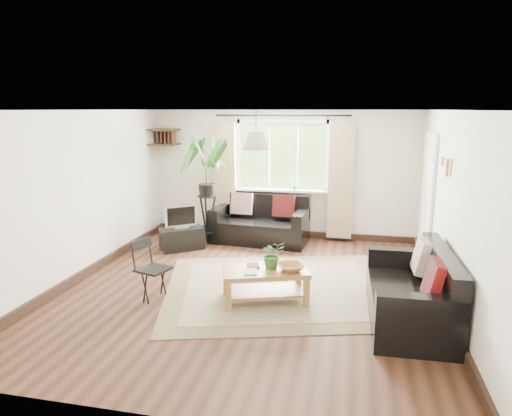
% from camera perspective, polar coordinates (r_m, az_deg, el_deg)
% --- Properties ---
extents(floor, '(5.50, 5.50, 0.00)m').
position_cam_1_polar(floor, '(6.35, -0.77, -10.06)').
color(floor, black).
rests_on(floor, ground).
extents(ceiling, '(5.50, 5.50, 0.00)m').
position_cam_1_polar(ceiling, '(5.88, -0.84, 12.14)').
color(ceiling, white).
rests_on(ceiling, floor).
extents(wall_back, '(5.00, 0.02, 2.40)m').
position_cam_1_polar(wall_back, '(8.66, 3.29, 4.20)').
color(wall_back, silver).
rests_on(wall_back, floor).
extents(wall_front, '(5.00, 0.02, 2.40)m').
position_cam_1_polar(wall_front, '(3.47, -11.14, -8.40)').
color(wall_front, silver).
rests_on(wall_front, floor).
extents(wall_left, '(0.02, 5.50, 2.40)m').
position_cam_1_polar(wall_left, '(6.99, -21.21, 1.44)').
color(wall_left, silver).
rests_on(wall_left, floor).
extents(wall_right, '(0.02, 5.50, 2.40)m').
position_cam_1_polar(wall_right, '(5.97, 23.28, -0.47)').
color(wall_right, silver).
rests_on(wall_right, floor).
extents(rug, '(3.74, 3.43, 0.02)m').
position_cam_1_polar(rug, '(6.36, 3.26, -9.97)').
color(rug, '#BCAD91').
rests_on(rug, floor).
extents(window, '(2.50, 0.16, 2.16)m').
position_cam_1_polar(window, '(8.58, 3.27, 6.48)').
color(window, white).
rests_on(window, wall_back).
extents(door, '(0.06, 0.96, 2.06)m').
position_cam_1_polar(door, '(7.65, 20.59, 0.83)').
color(door, silver).
rests_on(door, wall_right).
extents(corner_shelf, '(0.50, 0.50, 0.34)m').
position_cam_1_polar(corner_shelf, '(8.98, -11.41, 8.69)').
color(corner_shelf, black).
rests_on(corner_shelf, wall_back).
extents(pendant_lamp, '(0.36, 0.36, 0.54)m').
position_cam_1_polar(pendant_lamp, '(6.28, 0.00, 8.96)').
color(pendant_lamp, beige).
rests_on(pendant_lamp, ceiling).
extents(wall_sconce, '(0.12, 0.12, 0.28)m').
position_cam_1_polar(wall_sconce, '(6.16, 22.55, 5.07)').
color(wall_sconce, beige).
rests_on(wall_sconce, wall_right).
extents(sofa_back, '(1.79, 1.00, 0.81)m').
position_cam_1_polar(sofa_back, '(8.40, 0.50, -1.56)').
color(sofa_back, black).
rests_on(sofa_back, floor).
extents(sofa_right, '(1.75, 0.90, 0.81)m').
position_cam_1_polar(sofa_right, '(5.59, 18.63, -9.43)').
color(sofa_right, black).
rests_on(sofa_right, floor).
extents(coffee_table, '(1.20, 0.90, 0.44)m').
position_cam_1_polar(coffee_table, '(5.89, 1.13, -9.61)').
color(coffee_table, brown).
rests_on(coffee_table, floor).
extents(table_plant, '(0.41, 0.39, 0.35)m').
position_cam_1_polar(table_plant, '(5.81, 2.03, -5.80)').
color(table_plant, '#285A24').
rests_on(table_plant, coffee_table).
extents(bowl, '(0.45, 0.45, 0.08)m').
position_cam_1_polar(bowl, '(5.76, 4.37, -7.40)').
color(bowl, '#9E6E36').
rests_on(bowl, coffee_table).
extents(book_a, '(0.21, 0.25, 0.02)m').
position_cam_1_polar(book_a, '(5.69, -1.46, -7.97)').
color(book_a, white).
rests_on(book_a, coffee_table).
extents(book_b, '(0.21, 0.24, 0.02)m').
position_cam_1_polar(book_b, '(5.89, -1.09, -7.23)').
color(book_b, brown).
rests_on(book_b, coffee_table).
extents(tv_stand, '(0.81, 0.76, 0.38)m').
position_cam_1_polar(tv_stand, '(8.12, -9.27, -3.77)').
color(tv_stand, black).
rests_on(tv_stand, floor).
extents(tv, '(0.55, 0.48, 0.42)m').
position_cam_1_polar(tv, '(8.02, -9.37, -1.00)').
color(tv, '#A5A5AA').
rests_on(tv, tv_stand).
extents(palm_stand, '(0.76, 0.76, 1.95)m').
position_cam_1_polar(palm_stand, '(8.22, -6.18, 2.11)').
color(palm_stand, black).
rests_on(palm_stand, floor).
extents(folding_chair, '(0.51, 0.51, 0.78)m').
position_cam_1_polar(folding_chair, '(6.04, -12.69, -7.60)').
color(folding_chair, black).
rests_on(folding_chair, floor).
extents(sill_plant, '(0.14, 0.10, 0.27)m').
position_cam_1_polar(sill_plant, '(8.53, 4.81, 3.14)').
color(sill_plant, '#2D6023').
rests_on(sill_plant, window).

